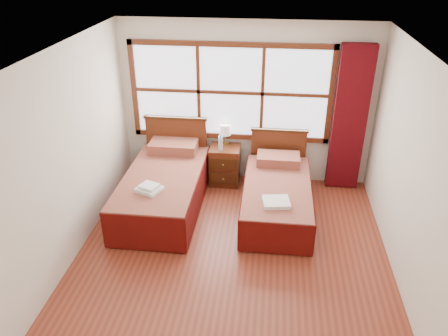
# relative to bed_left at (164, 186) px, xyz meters

# --- Properties ---
(floor) EXTENTS (4.50, 4.50, 0.00)m
(floor) POSITION_rel_bed_left_xyz_m (1.13, -1.20, -0.33)
(floor) COLOR brown
(floor) RESTS_ON ground
(ceiling) EXTENTS (4.50, 4.50, 0.00)m
(ceiling) POSITION_rel_bed_left_xyz_m (1.13, -1.20, 2.27)
(ceiling) COLOR white
(ceiling) RESTS_ON wall_back
(wall_back) EXTENTS (4.00, 0.00, 4.00)m
(wall_back) POSITION_rel_bed_left_xyz_m (1.13, 1.05, 0.97)
(wall_back) COLOR silver
(wall_back) RESTS_ON floor
(wall_left) EXTENTS (0.00, 4.50, 4.50)m
(wall_left) POSITION_rel_bed_left_xyz_m (-0.87, -1.20, 0.97)
(wall_left) COLOR silver
(wall_left) RESTS_ON floor
(wall_right) EXTENTS (0.00, 4.50, 4.50)m
(wall_right) POSITION_rel_bed_left_xyz_m (3.13, -1.20, 0.97)
(wall_right) COLOR silver
(wall_right) RESTS_ON floor
(window) EXTENTS (3.16, 0.06, 1.56)m
(window) POSITION_rel_bed_left_xyz_m (0.88, 1.02, 1.17)
(window) COLOR white
(window) RESTS_ON wall_back
(curtain) EXTENTS (0.50, 0.16, 2.30)m
(curtain) POSITION_rel_bed_left_xyz_m (2.73, 0.91, 0.84)
(curtain) COLOR #58080E
(curtain) RESTS_ON wall_back
(bed_left) EXTENTS (1.11, 2.15, 1.08)m
(bed_left) POSITION_rel_bed_left_xyz_m (0.00, 0.00, 0.00)
(bed_left) COLOR #3B1F0C
(bed_left) RESTS_ON floor
(bed_right) EXTENTS (0.98, 2.00, 0.95)m
(bed_right) POSITION_rel_bed_left_xyz_m (1.68, 0.00, -0.04)
(bed_right) COLOR #3B1F0C
(bed_right) RESTS_ON floor
(nightstand) EXTENTS (0.48, 0.48, 0.64)m
(nightstand) POSITION_rel_bed_left_xyz_m (0.82, 0.80, -0.01)
(nightstand) COLOR #572713
(nightstand) RESTS_ON floor
(towels_left) EXTENTS (0.39, 0.37, 0.09)m
(towels_left) POSITION_rel_bed_left_xyz_m (-0.06, -0.55, 0.29)
(towels_left) COLOR white
(towels_left) RESTS_ON bed_left
(towels_right) EXTENTS (0.39, 0.36, 0.05)m
(towels_right) POSITION_rel_bed_left_xyz_m (1.67, -0.57, 0.20)
(towels_right) COLOR white
(towels_right) RESTS_ON bed_right
(lamp) EXTENTS (0.18, 0.18, 0.34)m
(lamp) POSITION_rel_bed_left_xyz_m (0.82, 0.94, 0.56)
(lamp) COLOR gold
(lamp) RESTS_ON nightstand
(bottle_near) EXTENTS (0.07, 0.07, 0.25)m
(bottle_near) POSITION_rel_bed_left_xyz_m (0.77, 0.70, 0.43)
(bottle_near) COLOR silver
(bottle_near) RESTS_ON nightstand
(bottle_far) EXTENTS (0.06, 0.06, 0.25)m
(bottle_far) POSITION_rel_bed_left_xyz_m (0.75, 0.75, 0.43)
(bottle_far) COLOR silver
(bottle_far) RESTS_ON nightstand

